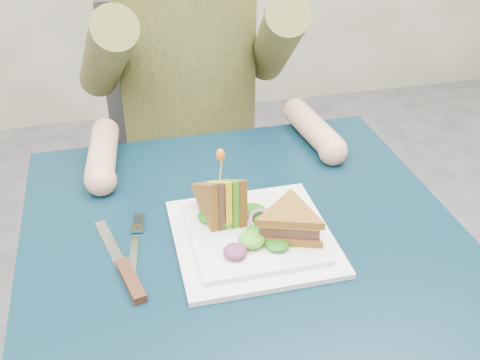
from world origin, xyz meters
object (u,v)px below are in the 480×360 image
object	(u,v)px
plate	(253,235)
sandwich_upright	(222,202)
table	(245,270)
chair	(188,143)
fork	(135,248)
diner	(187,27)
knife	(127,273)
sandwich_flat	(290,222)

from	to	relation	value
plate	sandwich_upright	world-z (taller)	sandwich_upright
table	chair	bearing A→B (deg)	90.00
sandwich_upright	fork	world-z (taller)	sandwich_upright
diner	fork	size ratio (longest dim) A/B	4.16
sandwich_upright	knife	distance (m)	0.20
sandwich_flat	knife	distance (m)	0.27
chair	fork	world-z (taller)	chair
table	fork	world-z (taller)	fork
sandwich_upright	knife	size ratio (longest dim) A/B	0.63
table	diner	world-z (taller)	diner
sandwich_flat	sandwich_upright	size ratio (longest dim) A/B	1.16
table	knife	distance (m)	0.23
diner	plate	bearing A→B (deg)	-89.11
chair	plate	xyz separation A→B (m)	(0.01, -0.69, 0.20)
diner	sandwich_flat	world-z (taller)	diner
plate	table	bearing A→B (deg)	123.40
diner	knife	xyz separation A→B (m)	(-0.20, -0.62, -0.18)
plate	sandwich_upright	bearing A→B (deg)	133.88
sandwich_upright	knife	bearing A→B (deg)	-153.42
fork	knife	xyz separation A→B (m)	(-0.02, -0.06, 0.00)
fork	plate	bearing A→B (deg)	-6.68
chair	plate	bearing A→B (deg)	-89.25
sandwich_flat	fork	size ratio (longest dim) A/B	0.90
table	sandwich_flat	world-z (taller)	sandwich_flat
chair	knife	size ratio (longest dim) A/B	4.25
plate	diner	bearing A→B (deg)	90.89
diner	knife	bearing A→B (deg)	-108.16
diner	plate	distance (m)	0.61
chair	knife	xyz separation A→B (m)	(-0.20, -0.73, 0.20)
chair	diner	xyz separation A→B (m)	(-0.00, -0.11, 0.37)
knife	table	bearing A→B (deg)	14.71
plate	knife	world-z (taller)	plate
fork	diner	bearing A→B (deg)	71.54
diner	knife	size ratio (longest dim) A/B	3.40
table	diner	xyz separation A→B (m)	(-0.00, 0.57, 0.26)
plate	knife	size ratio (longest dim) A/B	1.19
sandwich_flat	sandwich_upright	bearing A→B (deg)	144.54
table	diner	size ratio (longest dim) A/B	1.01
table	sandwich_flat	size ratio (longest dim) A/B	4.68
plate	sandwich_upright	size ratio (longest dim) A/B	1.88
sandwich_flat	diner	bearing A→B (deg)	96.04
chair	diner	distance (m)	0.39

